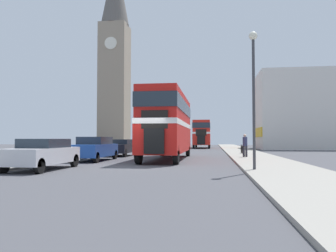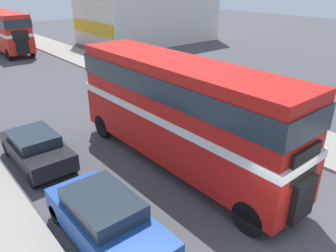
% 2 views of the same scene
% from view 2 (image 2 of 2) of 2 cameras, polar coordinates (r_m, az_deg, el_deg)
% --- Properties ---
extents(ground_plane, '(120.00, 120.00, 0.00)m').
position_cam_2_polar(ground_plane, '(10.58, 20.53, -19.60)').
color(ground_plane, '#47474C').
extents(double_decker_bus, '(2.40, 10.83, 4.34)m').
position_cam_2_polar(double_decker_bus, '(12.65, 1.90, 3.48)').
color(double_decker_bus, red).
rests_on(double_decker_bus, ground_plane).
extents(bus_distant, '(2.49, 9.39, 4.08)m').
position_cam_2_polar(bus_distant, '(38.45, -26.44, 14.93)').
color(bus_distant, red).
rests_on(bus_distant, ground_plane).
extents(car_parked_mid, '(1.83, 4.55, 1.53)m').
position_cam_2_polar(car_parked_mid, '(9.87, -10.66, -15.81)').
color(car_parked_mid, '#1E479E').
rests_on(car_parked_mid, ground_plane).
extents(car_parked_far, '(1.78, 4.04, 1.35)m').
position_cam_2_polar(car_parked_far, '(14.54, -21.91, -3.57)').
color(car_parked_far, black).
rests_on(car_parked_far, ground_plane).
extents(pedestrian_walking, '(0.33, 0.33, 1.62)m').
position_cam_2_polar(pedestrian_walking, '(17.90, 11.07, 4.08)').
color(pedestrian_walking, '#282833').
rests_on(pedestrian_walking, sidewalk_right).
extents(bicycle_on_pavement, '(0.05, 1.76, 0.78)m').
position_cam_2_polar(bicycle_on_pavement, '(22.02, 0.03, 6.84)').
color(bicycle_on_pavement, black).
rests_on(bicycle_on_pavement, sidewalk_right).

